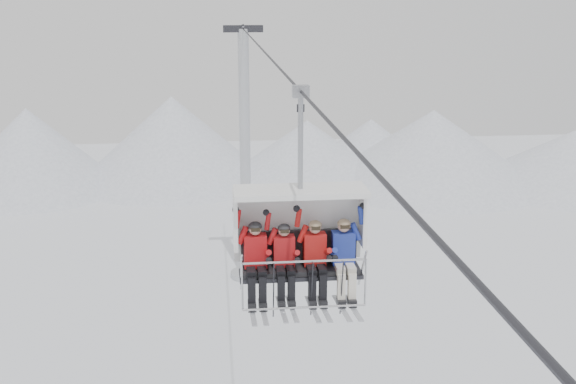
{
  "coord_description": "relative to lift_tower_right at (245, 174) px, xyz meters",
  "views": [
    {
      "loc": [
        -1.54,
        -14.96,
        14.97
      ],
      "look_at": [
        0.0,
        0.0,
        10.84
      ],
      "focal_mm": 45.0,
      "sensor_mm": 36.0,
      "label": 1
    }
  ],
  "objects": [
    {
      "name": "skier_center_right",
      "position": [
        0.27,
        -24.39,
        4.44
      ],
      "size": [
        0.42,
        1.69,
        1.65
      ],
      "color": "red",
      "rests_on": "chairlift_carrier"
    },
    {
      "name": "haul_cable",
      "position": [
        0.0,
        -22.0,
        7.52
      ],
      "size": [
        0.06,
        50.0,
        0.06
      ],
      "primitive_type": "cylinder",
      "rotation": [
        1.57,
        0.0,
        0.0
      ],
      "color": "#2C2C31",
      "rests_on": "lift_tower_left"
    },
    {
      "name": "chairlift_carrier",
      "position": [
        0.0,
        -24.09,
        4.91
      ],
      "size": [
        2.47,
        1.17,
        3.98
      ],
      "color": "black",
      "rests_on": "haul_cable"
    },
    {
      "name": "skier_far_left",
      "position": [
        -0.85,
        -24.39,
        4.44
      ],
      "size": [
        0.42,
        1.69,
        1.67
      ],
      "color": "red",
      "rests_on": "chairlift_carrier"
    },
    {
      "name": "skier_far_right",
      "position": [
        0.81,
        -24.39,
        4.44
      ],
      "size": [
        0.42,
        1.69,
        1.67
      ],
      "color": "#2336A0",
      "rests_on": "chairlift_carrier"
    },
    {
      "name": "skier_center_left",
      "position": [
        -0.31,
        -24.4,
        4.42
      ],
      "size": [
        0.4,
        1.69,
        1.59
      ],
      "color": "red",
      "rests_on": "chairlift_carrier"
    },
    {
      "name": "lift_tower_right",
      "position": [
        0.0,
        0.0,
        0.0
      ],
      "size": [
        2.0,
        1.8,
        13.48
      ],
      "color": "#B4B7BC",
      "rests_on": "ground"
    },
    {
      "name": "ridgeline",
      "position": [
        -1.58,
        20.05,
        -2.94
      ],
      "size": [
        72.0,
        21.0,
        7.0
      ],
      "color": "silver",
      "rests_on": "ground"
    }
  ]
}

